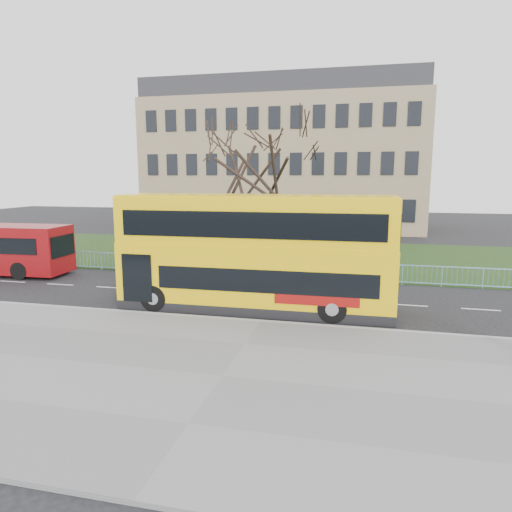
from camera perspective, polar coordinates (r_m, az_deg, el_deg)
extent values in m
plane|color=black|center=(19.73, 1.58, -7.06)|extent=(120.00, 120.00, 0.00)
cube|color=slate|center=(13.57, -4.26, -14.92)|extent=(80.00, 10.50, 0.12)
cube|color=gray|center=(18.26, 0.61, -8.23)|extent=(80.00, 0.20, 0.14)
cube|color=#1B3412|center=(33.50, 6.42, 0.02)|extent=(80.00, 15.40, 0.08)
cube|color=#907A5B|center=(54.22, 3.79, 11.20)|extent=(30.00, 15.00, 14.00)
cube|color=yellow|center=(19.87, -0.12, -2.46)|extent=(11.78, 2.95, 2.18)
cube|color=yellow|center=(19.63, -0.12, 1.18)|extent=(11.78, 2.95, 0.38)
cube|color=yellow|center=(19.49, -0.12, 4.57)|extent=(11.72, 2.89, 1.96)
cube|color=black|center=(18.37, 0.99, -3.22)|extent=(9.06, 0.16, 0.95)
cube|color=black|center=(18.15, -1.06, 3.87)|extent=(10.80, 0.18, 1.06)
cylinder|color=black|center=(20.24, -12.64, -5.15)|extent=(1.17, 0.33, 1.16)
cylinder|color=black|center=(18.45, 9.50, -6.51)|extent=(1.17, 0.33, 1.16)
cylinder|color=black|center=(28.94, -27.47, -1.67)|extent=(1.03, 0.31, 1.01)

